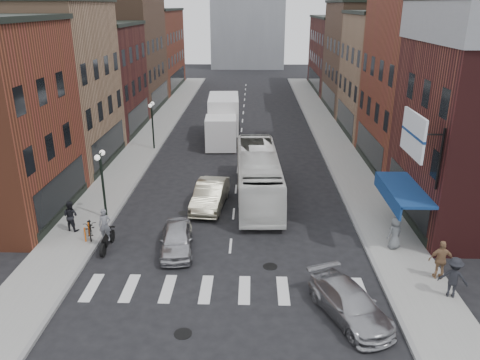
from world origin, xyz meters
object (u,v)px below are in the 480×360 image
sedan_left_near (177,239)px  ped_right_b (441,260)px  billboard_sign (415,136)px  ped_right_c (395,233)px  sedan_left_far (210,195)px  curb_car (350,304)px  parked_bicycle (90,227)px  box_truck (223,120)px  streetlamp_far (152,117)px  bike_rack (87,232)px  transit_bus (258,175)px  motorcycle_rider (106,231)px  ped_right_a (453,277)px  ped_left_solo (71,216)px  streetlamp_near (102,173)px

sedan_left_near → ped_right_b: size_ratio=2.14×
sedan_left_near → ped_right_b: (12.30, -2.42, 0.40)m
billboard_sign → sedan_left_near: (-11.29, -0.10, -5.46)m
ped_right_b → ped_right_c: ped_right_b is taller
sedan_left_far → ped_right_c: (9.83, -5.26, 0.20)m
curb_car → parked_bicycle: size_ratio=2.33×
box_truck → ped_right_c: (9.95, -20.48, -0.91)m
billboard_sign → streetlamp_far: billboard_sign is taller
bike_rack → sedan_left_far: size_ratio=0.16×
transit_bus → billboard_sign: bearing=-47.5°
ped_right_c → motorcycle_rider: bearing=-24.6°
bike_rack → sedan_left_far: bearing=37.5°
sedan_left_far → parked_bicycle: 7.47m
box_truck → ped_right_c: bearing=-66.6°
sedan_left_near → ped_right_a: (12.30, -3.81, 0.39)m
streetlamp_far → ped_left_solo: 15.87m
parked_bicycle → curb_car: bearing=-47.4°
bike_rack → ped_right_c: 15.96m
streetlamp_far → ped_left_solo: (-1.39, -15.69, -1.91)m
sedan_left_near → ped_right_c: 11.05m
billboard_sign → ped_right_a: bearing=-75.5°
streetlamp_near → curb_car: streetlamp_near is taller
billboard_sign → parked_bicycle: 17.07m
box_truck → ped_right_a: (11.21, -24.63, -0.84)m
streetlamp_near → ped_right_a: size_ratio=2.25×
sedan_left_far → motorcycle_rider: bearing=-125.1°
streetlamp_near → ped_left_solo: 2.90m
ped_right_a → motorcycle_rider: bearing=8.6°
billboard_sign → curb_car: bearing=-123.9°
sedan_left_near → parked_bicycle: size_ratio=2.08×
transit_bus → ped_right_c: size_ratio=6.44×
parked_bicycle → box_truck: bearing=52.9°
streetlamp_far → ped_right_a: 27.40m
streetlamp_near → curb_car: size_ratio=0.92×
box_truck → sedan_left_far: (0.13, -15.22, -1.10)m
motorcycle_rider → transit_bus: (7.78, 7.20, 0.47)m
sedan_left_far → transit_bus: bearing=35.2°
streetlamp_near → motorcycle_rider: 4.15m
ped_right_c → streetlamp_near: bearing=-37.4°
sedan_left_far → curb_car: (6.52, -10.80, -0.16)m
bike_rack → sedan_left_near: 4.98m
motorcycle_rider → sedan_left_far: bearing=46.4°
curb_car → ped_left_solo: ped_left_solo is taller
ped_left_solo → sedan_left_far: bearing=-135.9°
sedan_left_far → streetlamp_far: bearing=122.1°
streetlamp_near → parked_bicycle: 3.28m
billboard_sign → bike_rack: billboard_sign is taller
ped_right_b → ped_right_c: (-1.26, 2.76, -0.08)m
streetlamp_near → box_truck: bearing=71.4°
bike_rack → ped_right_a: size_ratio=0.44×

